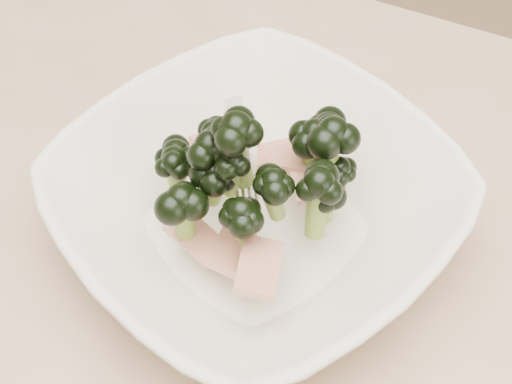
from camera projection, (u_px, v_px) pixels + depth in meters
dining_table at (237, 371)px, 0.61m from camera, size 1.20×0.80×0.75m
broccoli_dish at (256, 199)px, 0.54m from camera, size 0.38×0.38×0.14m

